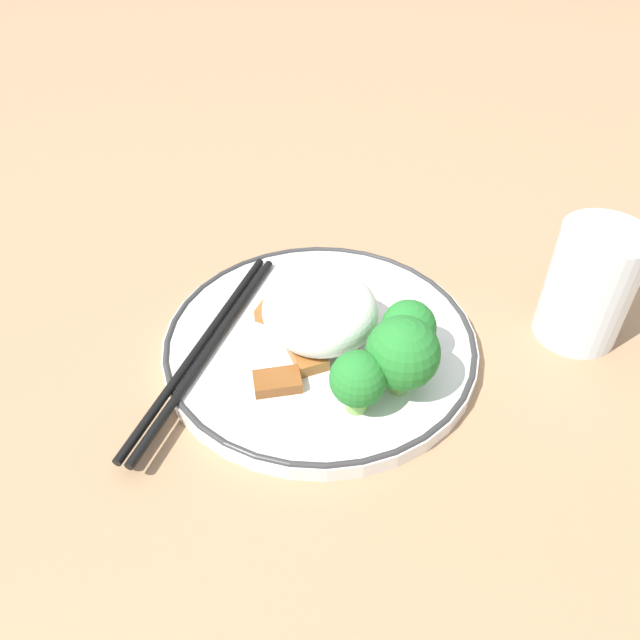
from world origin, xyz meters
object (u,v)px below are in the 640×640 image
object	(u,v)px
broccoli_back_right	(408,328)
chopsticks	(205,347)
drinking_glass	(589,285)
plate	(320,342)
broccoli_back_left	(358,380)
broccoli_back_center	(403,354)

from	to	relation	value
broccoli_back_right	chopsticks	world-z (taller)	broccoli_back_right
chopsticks	drinking_glass	distance (m)	0.31
chopsticks	drinking_glass	xyz separation A→B (m)	(-0.28, -0.14, 0.03)
chopsticks	broccoli_back_right	bearing A→B (deg)	-161.36
plate	broccoli_back_left	bearing A→B (deg)	130.46
plate	broccoli_back_right	distance (m)	0.08
plate	broccoli_back_left	world-z (taller)	broccoli_back_left
plate	broccoli_back_right	bearing A→B (deg)	-175.22
broccoli_back_right	drinking_glass	xyz separation A→B (m)	(-0.13, -0.09, 0.01)
broccoli_back_right	broccoli_back_center	bearing A→B (deg)	96.71
broccoli_back_left	broccoli_back_right	size ratio (longest dim) A/B	1.00
broccoli_back_left	chopsticks	size ratio (longest dim) A/B	0.21
plate	broccoli_back_center	world-z (taller)	broccoli_back_center
plate	drinking_glass	distance (m)	0.22
broccoli_back_left	drinking_glass	size ratio (longest dim) A/B	0.50
broccoli_back_right	drinking_glass	bearing A→B (deg)	-144.05
broccoli_back_right	chopsticks	distance (m)	0.16
broccoli_back_right	plate	bearing A→B (deg)	4.78
drinking_glass	chopsticks	bearing A→B (deg)	27.17
broccoli_back_center	broccoli_back_right	world-z (taller)	broccoli_back_center
broccoli_back_right	drinking_glass	world-z (taller)	drinking_glass
plate	drinking_glass	size ratio (longest dim) A/B	2.52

